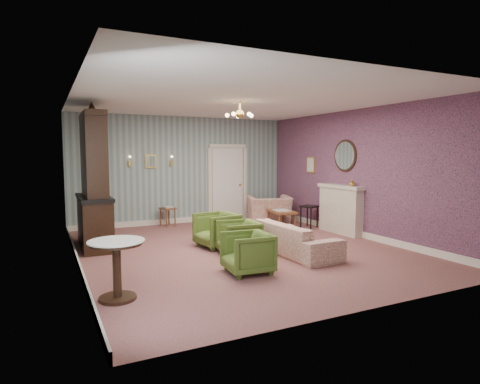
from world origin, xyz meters
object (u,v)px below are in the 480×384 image
olive_chair_c (217,228)px  coffee_table (281,219)px  wingback_chair (269,205)px  pedestal_table (117,270)px  dresser (93,177)px  sofa_chintz (294,233)px  olive_chair_a (247,251)px  fireplace (340,209)px  side_table_black (309,217)px  olive_chair_b (239,236)px

olive_chair_c → coffee_table: 2.54m
wingback_chair → pedestal_table: (-4.74, -4.23, -0.10)m
olive_chair_c → dresser: size_ratio=0.27×
pedestal_table → dresser: bearing=88.4°
sofa_chintz → olive_chair_a: bearing=116.5°
sofa_chintz → pedestal_table: 3.58m
olive_chair_a → dresser: (-1.95, 2.99, 1.07)m
wingback_chair → fireplace: fireplace is taller
dresser → olive_chair_a: bearing=-56.3°
sofa_chintz → fireplace: bearing=-63.0°
wingback_chair → pedestal_table: 6.35m
fireplace → side_table_black: fireplace is taller
olive_chair_a → sofa_chintz: bearing=122.6°
sofa_chintz → dresser: (-3.32, 2.25, 1.04)m
olive_chair_c → olive_chair_b: bearing=-1.9°
side_table_black → pedestal_table: size_ratio=0.72×
olive_chair_a → olive_chair_c: bearing=175.8°
dresser → side_table_black: size_ratio=5.05×
sofa_chintz → wingback_chair: size_ratio=1.78×
side_table_black → pedestal_table: pedestal_table is taller
wingback_chair → dresser: dresser is taller
olive_chair_c → sofa_chintz: size_ratio=0.38×
dresser → pedestal_table: 3.46m
sofa_chintz → olive_chair_b: bearing=69.4°
dresser → pedestal_table: size_ratio=3.64×
olive_chair_c → dresser: (-2.23, 1.10, 1.05)m
wingback_chair → fireplace: (0.77, -2.02, 0.08)m
sofa_chintz → fireplace: 2.40m
side_table_black → olive_chair_c: bearing=-162.1°
olive_chair_c → pedestal_table: pedestal_table is taller
fireplace → side_table_black: (-0.21, 0.95, -0.30)m
sofa_chintz → wingback_chair: 3.44m
olive_chair_c → fireplace: size_ratio=0.55×
olive_chair_a → fireplace: size_ratio=0.51×
wingback_chair → olive_chair_a: bearing=75.5°
dresser → fireplace: size_ratio=2.04×
olive_chair_b → dresser: dresser is taller
olive_chair_b → side_table_black: (2.88, 1.78, -0.07)m
fireplace → dresser: bearing=168.6°
olive_chair_b → side_table_black: bearing=127.8°
olive_chair_b → olive_chair_c: olive_chair_c is taller
olive_chair_c → side_table_black: size_ratio=1.36×
olive_chair_c → fireplace: (3.19, 0.01, 0.20)m
fireplace → wingback_chair: bearing=111.0°
fireplace → olive_chair_a: bearing=-151.2°
pedestal_table → side_table_black: bearing=30.8°
sofa_chintz → coffee_table: size_ratio=2.18×
wingback_chair → coffee_table: wingback_chair is taller
fireplace → pedestal_table: 5.94m
olive_chair_a → pedestal_table: size_ratio=0.91×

